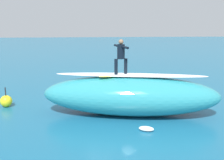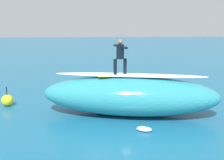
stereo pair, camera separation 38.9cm
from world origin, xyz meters
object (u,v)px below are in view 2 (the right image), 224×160
Objects in this scene: surfer_riding at (120,54)px; surfboard_paddling at (105,99)px; surfer_paddling at (105,97)px; buoy_marker at (7,100)px; surfboard_riding at (120,75)px.

surfer_riding reaches higher than surfboard_paddling.
buoy_marker is (5.01, 0.79, 0.12)m from surfer_paddling.
surfer_riding is 0.66× the size of surfboard_paddling.
surfboard_paddling is (0.61, -2.48, -2.79)m from surfer_riding.
buoy_marker is at bearing 122.33° from surfboard_paddling.
surfboard_riding is at bearing -142.30° from surfer_paddling.
surfboard_paddling is 0.20m from surfer_paddling.
surfboard_paddling is at bearing -92.87° from surfer_riding.
surfer_paddling is at bearing -91.22° from surfer_riding.
surfer_paddling is (0.65, -2.36, -1.68)m from surfboard_riding.
surfer_paddling is 5.07m from buoy_marker.
surfer_riding is at bearing 164.45° from buoy_marker.
surfer_paddling is 1.50× the size of buoy_marker.
surfboard_riding is at bearing 164.45° from buoy_marker.
buoy_marker reaches higher than surfer_paddling.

